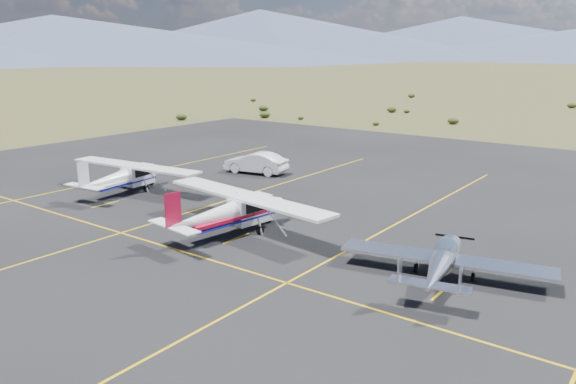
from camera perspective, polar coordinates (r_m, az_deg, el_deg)
ground at (r=27.50m, az=10.84°, el=-6.08°), size 1600.00×1600.00×0.00m
apron at (r=30.98m, az=-0.87°, el=-3.48°), size 72.00×72.00×0.02m
aircraft_low_wing at (r=24.43m, az=15.47°, el=-6.65°), size 6.60×9.06×1.96m
aircraft_cessna at (r=29.36m, az=-5.83°, el=-1.92°), size 6.99×11.56×2.91m
aircraft_plain at (r=39.29m, az=-16.32°, el=1.58°), size 6.47×10.73×2.71m
sedan at (r=44.06m, az=-3.28°, el=2.98°), size 2.64×5.24×1.65m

